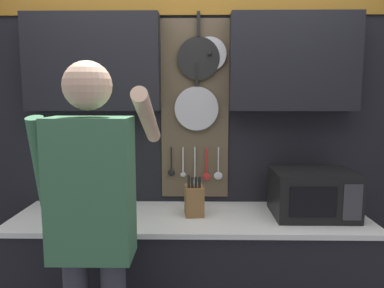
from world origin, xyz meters
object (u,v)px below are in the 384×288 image
at_px(knife_block, 194,200).
at_px(person, 93,216).
at_px(microwave, 312,193).
at_px(utensil_crock, 96,201).

distance_m(knife_block, person, 0.74).
xyz_separation_m(knife_block, person, (-0.47, -0.57, 0.09)).
xyz_separation_m(microwave, knife_block, (-0.73, 0.00, -0.05)).
xyz_separation_m(knife_block, utensil_crock, (-0.61, 0.00, -0.01)).
bearing_deg(utensil_crock, microwave, -0.08).
relative_size(utensil_crock, person, 0.18).
distance_m(microwave, utensil_crock, 1.34).
bearing_deg(utensil_crock, knife_block, -0.11).
bearing_deg(microwave, person, -154.82).
height_order(microwave, utensil_crock, utensil_crock).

